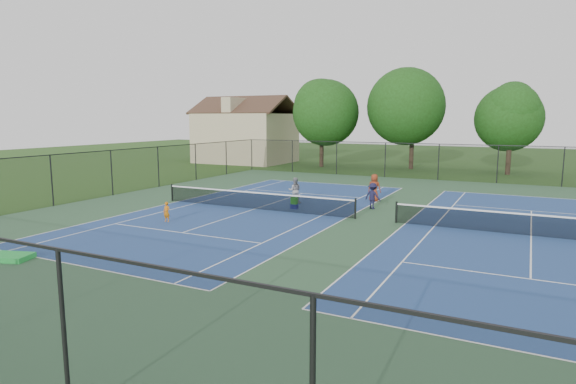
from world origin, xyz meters
The scene contains 16 objects.
ground centered at (0.00, 0.00, 0.00)m, with size 140.00×140.00×0.00m, color #234716.
court_pad centered at (0.00, 0.00, 0.00)m, with size 36.00×36.00×0.01m, color #315836.
tennis_court_left centered at (-7.00, 0.00, 0.10)m, with size 12.00×23.83×1.07m.
tennis_court_right centered at (7.00, 0.00, 0.10)m, with size 12.00×23.83×1.07m.
perimeter_fence centered at (0.00, 0.00, 1.60)m, with size 36.08×36.08×3.02m.
tree_back_a centered at (-13.00, 24.00, 6.04)m, with size 6.80×6.80×9.15m.
tree_back_b centered at (-4.00, 26.00, 6.60)m, with size 7.60×7.60×10.03m.
tree_back_c centered at (5.00, 25.00, 5.48)m, with size 6.00×6.00×8.40m.
clapboard_house centered at (-23.00, 25.00, 3.09)m, with size 10.80×8.10×7.65m.
child_player centered at (-9.19, -4.87, 0.50)m, with size 0.37×0.24×1.01m, color orange.
instructor centered at (-5.81, 2.73, 0.79)m, with size 0.76×0.60×1.57m, color gray.
bystander_b centered at (-1.07, 3.06, 0.74)m, with size 0.96×0.55×1.49m, color #181632.
bystander_c centered at (-1.75, 5.61, 0.85)m, with size 0.83×0.54×1.70m, color maroon.
ball_crate centered at (-5.05, 1.10, 0.14)m, with size 0.38×0.29×0.27m, color navy.
ball_hopper centered at (-5.05, 1.10, 0.47)m, with size 0.34×0.28×0.40m, color #239D1B.
green_tarp centered at (-9.95, -12.50, 0.10)m, with size 1.49×0.94×0.19m, color #169F19.
Camera 1 is at (6.70, -23.04, 5.09)m, focal length 30.00 mm.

